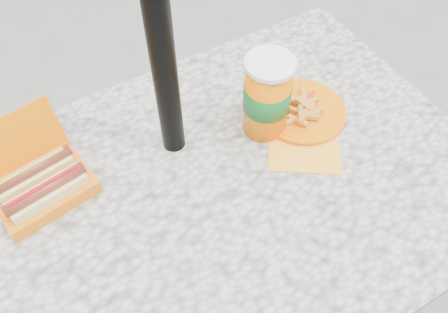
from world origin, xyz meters
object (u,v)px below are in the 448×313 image
umbrella_pole (157,15)px  soda_cup (267,96)px  hotdog_box (41,184)px  fries_plate (302,113)px

umbrella_pole → soda_cup: (0.20, -0.06, -0.25)m
hotdog_box → soda_cup: size_ratio=1.10×
umbrella_pole → hotdog_box: bearing=177.1°
fries_plate → soda_cup: 0.13m
hotdog_box → fries_plate: size_ratio=0.75×
fries_plate → soda_cup: size_ratio=1.47×
hotdog_box → soda_cup: soda_cup is taller
hotdog_box → soda_cup: 0.51m
umbrella_pole → hotdog_box: size_ratio=10.04×
fries_plate → soda_cup: soda_cup is taller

